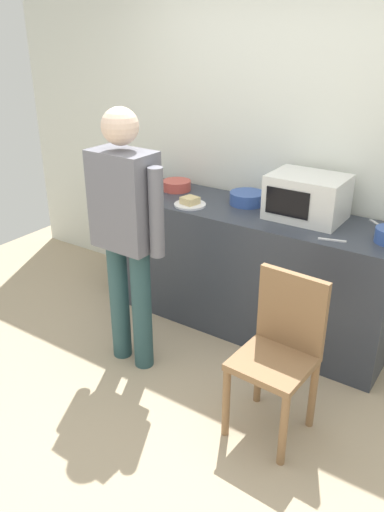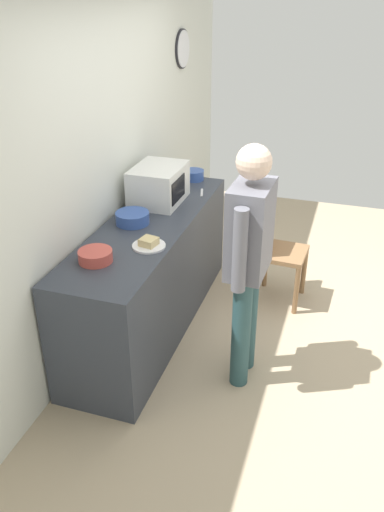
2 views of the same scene
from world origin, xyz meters
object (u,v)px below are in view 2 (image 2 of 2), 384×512
(sandwich_plate, at_px, (149,244))
(person_standing, at_px, (249,252))
(salad_bowl, at_px, (194,175))
(mixing_bowl, at_px, (95,256))
(cereal_bowl, at_px, (132,218))
(spoon_utensil, at_px, (202,193))
(fork_utensil, at_px, (162,181))
(wooden_chair, at_px, (274,246))
(microwave, at_px, (159,184))

(sandwich_plate, xyz_separation_m, person_standing, (-0.01, -0.70, 0.06))
(salad_bowl, bearing_deg, mixing_bowl, 175.31)
(salad_bowl, height_order, cereal_bowl, salad_bowl)
(cereal_bowl, bearing_deg, spoon_utensil, -22.53)
(salad_bowl, relative_size, fork_utensil, 1.09)
(wooden_chair, bearing_deg, microwave, 106.86)
(fork_utensil, distance_m, spoon_utensil, 0.45)
(salad_bowl, relative_size, spoon_utensil, 1.09)
(sandwich_plate, relative_size, salad_bowl, 1.26)
(cereal_bowl, bearing_deg, microwave, -4.15)
(salad_bowl, xyz_separation_m, mixing_bowl, (-1.69, 0.14, -0.01))
(sandwich_plate, bearing_deg, spoon_utensil, -2.75)
(cereal_bowl, relative_size, person_standing, 0.15)
(fork_utensil, bearing_deg, sandwich_plate, -163.22)
(fork_utensil, bearing_deg, cereal_bowl, -173.11)
(sandwich_plate, height_order, wooden_chair, sandwich_plate)
(microwave, bearing_deg, salad_bowl, -11.00)
(microwave, distance_m, cereal_bowl, 0.48)
(microwave, height_order, mixing_bowl, microwave)
(fork_utensil, bearing_deg, mixing_bowl, -175.51)
(salad_bowl, distance_m, mixing_bowl, 1.69)
(microwave, relative_size, mixing_bowl, 2.21)
(sandwich_plate, bearing_deg, microwave, 16.11)
(person_standing, bearing_deg, wooden_chair, -0.70)
(spoon_utensil, bearing_deg, salad_bowl, 29.39)
(microwave, height_order, cereal_bowl, microwave)
(sandwich_plate, xyz_separation_m, spoon_utensil, (1.09, -0.05, -0.02))
(microwave, distance_m, spoon_utensil, 0.43)
(cereal_bowl, distance_m, wooden_chair, 1.32)
(salad_bowl, height_order, fork_utensil, salad_bowl)
(microwave, xyz_separation_m, sandwich_plate, (-0.80, -0.23, -0.13))
(mixing_bowl, relative_size, spoon_utensil, 1.33)
(cereal_bowl, height_order, wooden_chair, cereal_bowl)
(microwave, height_order, wooden_chair, microwave)
(fork_utensil, distance_m, person_standing, 1.65)
(mixing_bowl, bearing_deg, salad_bowl, -4.69)
(fork_utensil, xyz_separation_m, spoon_utensil, (-0.16, -0.43, 0.00))
(cereal_bowl, bearing_deg, mixing_bowl, -179.06)
(wooden_chair, bearing_deg, fork_utensil, 81.62)
(mixing_bowl, bearing_deg, cereal_bowl, 0.94)
(sandwich_plate, bearing_deg, cereal_bowl, 38.99)
(microwave, distance_m, salad_bowl, 0.61)
(mixing_bowl, height_order, wooden_chair, mixing_bowl)
(fork_utensil, xyz_separation_m, person_standing, (-1.25, -1.08, 0.07))
(fork_utensil, bearing_deg, salad_bowl, -61.19)
(cereal_bowl, bearing_deg, salad_bowl, -7.99)
(sandwich_plate, distance_m, spoon_utensil, 1.09)
(sandwich_plate, bearing_deg, person_standing, -90.42)
(mixing_bowl, relative_size, fork_utensil, 1.33)
(cereal_bowl, xyz_separation_m, wooden_chair, (0.76, -0.98, -0.45))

